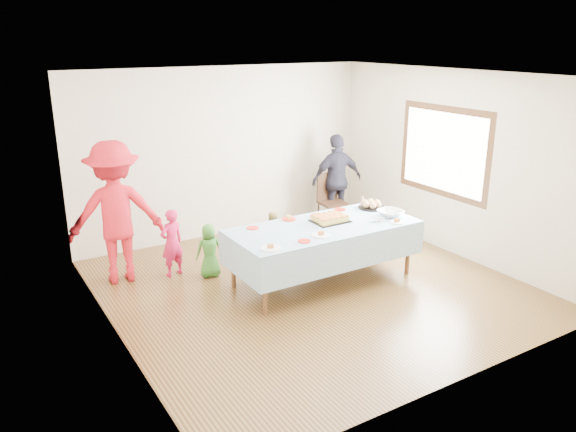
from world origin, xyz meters
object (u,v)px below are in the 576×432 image
(dining_chair, at_px, (330,197))
(birthday_cake, at_px, (330,219))
(party_table, at_px, (324,230))
(adult_left, at_px, (116,213))

(dining_chair, bearing_deg, birthday_cake, -121.27)
(party_table, xyz_separation_m, adult_left, (-2.29, 1.45, 0.22))
(dining_chair, bearing_deg, adult_left, -169.98)
(party_table, distance_m, adult_left, 2.72)
(party_table, bearing_deg, birthday_cake, 29.37)
(birthday_cake, bearing_deg, party_table, -150.63)
(dining_chair, relative_size, adult_left, 0.49)
(dining_chair, bearing_deg, party_table, -123.28)
(party_table, height_order, birthday_cake, birthday_cake)
(adult_left, bearing_deg, dining_chair, -165.65)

